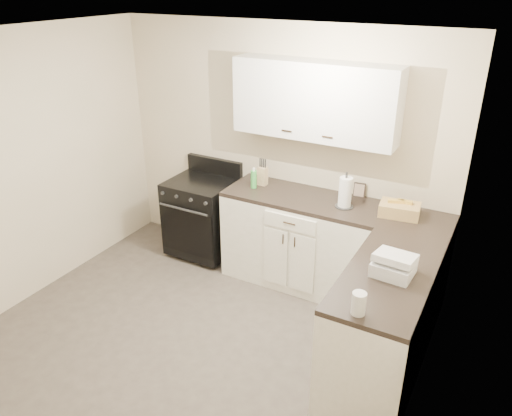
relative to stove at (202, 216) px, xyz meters
The scene contains 20 objects.
floor 1.73m from the stove, 62.44° to the right, with size 3.60×3.60×0.00m, color #473F38.
ceiling 2.63m from the stove, 62.44° to the right, with size 3.60×3.60×0.00m, color white.
wall_back 1.15m from the stove, 22.89° to the left, with size 3.60×3.60×0.00m, color beige.
wall_right 3.07m from the stove, 29.86° to the right, with size 3.60×3.60×0.00m, color beige.
wall_left 1.96m from the stove, 124.93° to the right, with size 3.60×3.60×0.00m, color beige.
base_cabinets_back 1.20m from the stove, ahead, with size 1.55×0.60×0.90m, color white.
base_cabinets_right 2.35m from the stove, 15.40° to the right, with size 0.60×1.90×0.90m, color white.
countertop_back 1.28m from the stove, ahead, with size 1.55×0.60×0.04m, color black.
countertop_right 2.40m from the stove, 15.40° to the right, with size 0.60×1.90×0.04m, color black.
upper_cabinets 1.83m from the stove, ahead, with size 1.55×0.30×0.70m, color silver.
stove is the anchor object (origin of this frame).
knife_block 0.91m from the stove, ahead, with size 0.09×0.08×0.19m, color #D8BE85.
paper_towel 1.72m from the stove, ahead, with size 0.12×0.12×0.29m, color white.
soap_bottle 0.87m from the stove, ahead, with size 0.06×0.06×0.18m, color green.
picture_frame 1.77m from the stove, ahead, with size 0.11×0.02×0.14m, color black.
wicker_basket 2.16m from the stove, ahead, with size 0.34×0.23×0.11m, color tan.
countertop_grill 2.53m from the stove, 21.76° to the right, with size 0.28×0.26×0.10m, color white.
glass_jar 2.72m from the stove, 33.59° to the right, with size 0.09×0.09×0.15m, color silver.
oven_mitt_near 2.25m from the stove, 30.20° to the right, with size 0.02×0.17×0.29m, color black.
oven_mitt_far 2.20m from the stove, 27.88° to the right, with size 0.02×0.17×0.29m, color black.
Camera 1 is at (2.12, -2.56, 2.88)m, focal length 35.00 mm.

